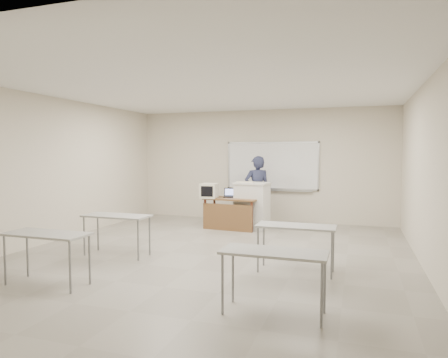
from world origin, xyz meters
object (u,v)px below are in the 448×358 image
(crt_monitor, at_px, (209,191))
(whiteboard, at_px, (272,166))
(podium, at_px, (252,205))
(keyboard, at_px, (245,182))
(presenter, at_px, (257,191))
(laptop, at_px, (230,195))
(mouse, at_px, (243,197))
(instructor_desk, at_px, (231,208))

(crt_monitor, bearing_deg, whiteboard, 44.74)
(podium, xyz_separation_m, keyboard, (-0.15, -0.12, 0.57))
(keyboard, distance_m, presenter, 0.66)
(whiteboard, height_order, laptop, whiteboard)
(mouse, xyz_separation_m, presenter, (0.20, 0.59, 0.11))
(podium, bearing_deg, crt_monitor, -157.02)
(laptop, bearing_deg, instructor_desk, -79.62)
(laptop, xyz_separation_m, presenter, (0.57, 0.48, 0.08))
(presenter, bearing_deg, whiteboard, -132.54)
(instructor_desk, xyz_separation_m, keyboard, (0.31, 0.16, 0.61))
(podium, height_order, keyboard, keyboard)
(mouse, bearing_deg, podium, 7.10)
(crt_monitor, bearing_deg, instructor_desk, -3.79)
(whiteboard, distance_m, mouse, 1.56)
(crt_monitor, height_order, laptop, crt_monitor)
(podium, distance_m, laptop, 0.61)
(instructor_desk, bearing_deg, whiteboard, 69.53)
(instructor_desk, height_order, keyboard, keyboard)
(presenter, bearing_deg, mouse, 45.69)
(instructor_desk, xyz_separation_m, presenter, (0.47, 0.75, 0.36))
(whiteboard, bearing_deg, crt_monitor, -129.95)
(crt_monitor, relative_size, mouse, 4.17)
(crt_monitor, distance_m, keyboard, 0.90)
(whiteboard, distance_m, keyboard, 1.42)
(keyboard, bearing_deg, instructor_desk, -164.91)
(mouse, xyz_separation_m, keyboard, (0.04, -0.00, 0.37))
(whiteboard, relative_size, keyboard, 6.02)
(keyboard, relative_size, presenter, 0.23)
(keyboard, bearing_deg, podium, 26.59)
(keyboard, bearing_deg, presenter, 62.50)
(laptop, distance_m, presenter, 0.75)
(instructor_desk, distance_m, mouse, 0.39)
(crt_monitor, height_order, mouse, crt_monitor)
(instructor_desk, relative_size, presenter, 0.75)
(instructor_desk, distance_m, podium, 0.54)
(laptop, height_order, presenter, presenter)
(whiteboard, distance_m, crt_monitor, 2.02)
(laptop, bearing_deg, keyboard, -24.90)
(whiteboard, xyz_separation_m, laptop, (-0.80, -1.22, -0.68))
(crt_monitor, distance_m, mouse, 0.85)
(podium, bearing_deg, laptop, -171.65)
(whiteboard, bearing_deg, mouse, -108.27)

